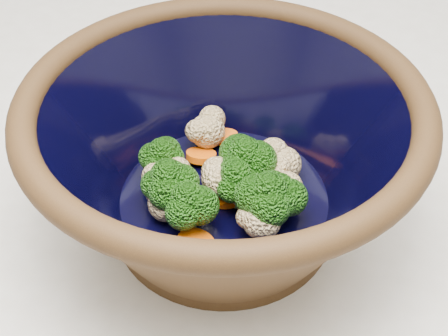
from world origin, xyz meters
name	(u,v)px	position (x,y,z in m)	size (l,w,h in m)	color
mixing_bowl	(224,156)	(-0.07, -0.12, 0.98)	(0.32, 0.32, 0.14)	black
vegetable_pile	(226,178)	(-0.06, -0.12, 0.96)	(0.14, 0.16, 0.06)	#608442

